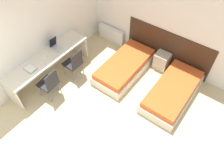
{
  "coord_description": "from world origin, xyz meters",
  "views": [
    {
      "loc": [
        2.17,
        -0.66,
        4.69
      ],
      "look_at": [
        0.0,
        2.25,
        0.55
      ],
      "focal_mm": 35.0,
      "sensor_mm": 36.0,
      "label": 1
    }
  ],
  "objects_px": {
    "chair_near_laptop": "(74,62)",
    "laptop": "(55,46)",
    "nightstand": "(162,61)",
    "bed_near_door": "(173,92)",
    "chair_near_notebook": "(49,83)",
    "bed_near_window": "(125,67)"
  },
  "relations": [
    {
      "from": "laptop",
      "to": "bed_near_door",
      "type": "bearing_deg",
      "value": 21.78
    },
    {
      "from": "bed_near_door",
      "to": "chair_near_laptop",
      "type": "bearing_deg",
      "value": -159.7
    },
    {
      "from": "chair_near_laptop",
      "to": "chair_near_notebook",
      "type": "height_order",
      "value": "same"
    },
    {
      "from": "laptop",
      "to": "nightstand",
      "type": "bearing_deg",
      "value": 41.26
    },
    {
      "from": "nightstand",
      "to": "chair_near_laptop",
      "type": "relative_size",
      "value": 0.55
    },
    {
      "from": "chair_near_notebook",
      "to": "laptop",
      "type": "height_order",
      "value": "laptop"
    },
    {
      "from": "nightstand",
      "to": "bed_near_door",
      "type": "bearing_deg",
      "value": -46.6
    },
    {
      "from": "bed_near_door",
      "to": "chair_near_laptop",
      "type": "relative_size",
      "value": 2.17
    },
    {
      "from": "bed_near_window",
      "to": "chair_near_laptop",
      "type": "distance_m",
      "value": 1.44
    },
    {
      "from": "chair_near_laptop",
      "to": "laptop",
      "type": "height_order",
      "value": "laptop"
    },
    {
      "from": "nightstand",
      "to": "bed_near_window",
      "type": "bearing_deg",
      "value": -133.4
    },
    {
      "from": "bed_near_window",
      "to": "chair_near_laptop",
      "type": "bearing_deg",
      "value": -137.74
    },
    {
      "from": "chair_near_notebook",
      "to": "laptop",
      "type": "bearing_deg",
      "value": 119.99
    },
    {
      "from": "nightstand",
      "to": "chair_near_laptop",
      "type": "bearing_deg",
      "value": -135.84
    },
    {
      "from": "bed_near_door",
      "to": "laptop",
      "type": "xyz_separation_m",
      "value": [
        -3.13,
        -1.01,
        0.64
      ]
    },
    {
      "from": "bed_near_window",
      "to": "laptop",
      "type": "height_order",
      "value": "laptop"
    },
    {
      "from": "bed_near_door",
      "to": "chair_near_notebook",
      "type": "height_order",
      "value": "chair_near_notebook"
    },
    {
      "from": "chair_near_laptop",
      "to": "bed_near_door",
      "type": "bearing_deg",
      "value": 20.48
    },
    {
      "from": "nightstand",
      "to": "chair_near_notebook",
      "type": "xyz_separation_m",
      "value": [
        -1.8,
        -2.65,
        0.25
      ]
    },
    {
      "from": "bed_near_window",
      "to": "chair_near_laptop",
      "type": "xyz_separation_m",
      "value": [
        -1.04,
        -0.95,
        0.3
      ]
    },
    {
      "from": "nightstand",
      "to": "chair_near_notebook",
      "type": "bearing_deg",
      "value": -124.18
    },
    {
      "from": "bed_near_door",
      "to": "chair_near_notebook",
      "type": "distance_m",
      "value": 3.17
    }
  ]
}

